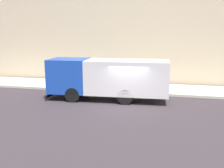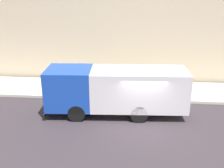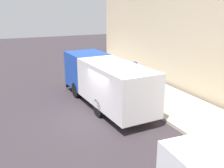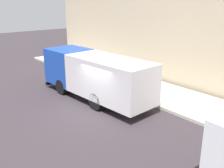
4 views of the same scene
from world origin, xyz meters
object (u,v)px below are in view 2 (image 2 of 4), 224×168
(large_utility_truck, at_px, (116,89))
(street_sign_post, at_px, (112,78))
(pedestrian_walking, at_px, (99,83))
(traffic_cone_orange, at_px, (58,89))
(pedestrian_standing, at_px, (63,79))

(large_utility_truck, relative_size, street_sign_post, 3.67)
(pedestrian_walking, xyz_separation_m, traffic_cone_orange, (-0.08, 2.86, -0.56))
(pedestrian_walking, bearing_deg, traffic_cone_orange, -4.63)
(pedestrian_standing, xyz_separation_m, traffic_cone_orange, (-0.45, 0.24, -0.58))
(pedestrian_standing, bearing_deg, traffic_cone_orange, 18.26)
(large_utility_truck, height_order, street_sign_post, large_utility_truck)
(traffic_cone_orange, distance_m, street_sign_post, 3.92)
(large_utility_truck, xyz_separation_m, pedestrian_walking, (2.41, 1.31, -0.53))
(pedestrian_walking, distance_m, street_sign_post, 1.05)
(traffic_cone_orange, bearing_deg, pedestrian_standing, -27.92)
(large_utility_truck, distance_m, pedestrian_walking, 2.79)
(pedestrian_standing, distance_m, street_sign_post, 3.62)
(pedestrian_standing, height_order, traffic_cone_orange, pedestrian_standing)
(pedestrian_standing, bearing_deg, pedestrian_walking, 128.13)
(pedestrian_standing, relative_size, street_sign_post, 0.76)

